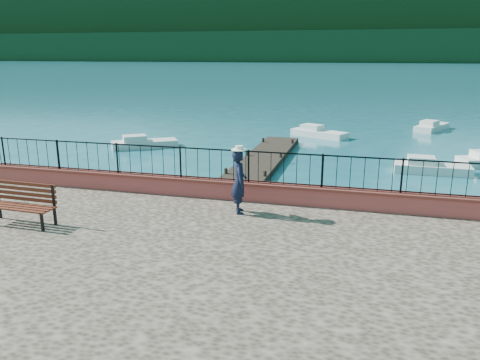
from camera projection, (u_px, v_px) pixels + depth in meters
The scene contains 14 objects.
ground at pixel (223, 294), 11.17m from camera, with size 2000.00×2000.00×0.00m, color #19596B.
parapet at pixel (258, 192), 14.22m from camera, with size 28.00×0.46×0.58m, color #B24042.
railing at pixel (258, 167), 14.02m from camera, with size 27.00×0.05×0.95m, color black.
dock at pixel (255, 168), 22.81m from camera, with size 2.00×16.00×0.30m, color #2D231C.
far_forest at pixel (364, 47), 288.56m from camera, with size 900.00×60.00×18.00m, color black.
foothills at pixel (366, 29), 341.09m from camera, with size 900.00×120.00×44.00m, color black.
park_bench at pixel (21, 212), 12.29m from camera, with size 1.97×0.70×1.08m.
person at pixel (239, 182), 13.04m from camera, with size 0.66×0.43×1.80m, color black.
hat at pixel (239, 148), 12.78m from camera, with size 0.44×0.44×0.12m, color white.
boat_0 at pixel (158, 189), 18.31m from camera, with size 3.27×1.30×0.80m, color silver.
boat_1 at pixel (432, 165), 22.34m from camera, with size 3.48×1.30×0.80m, color silver.
boat_3 at pixel (145, 141), 28.38m from camera, with size 3.88×1.30×0.80m, color silver.
boat_4 at pixel (319, 131), 32.04m from camera, with size 3.91×1.30×0.80m, color silver.
boat_5 at pixel (432, 125), 34.74m from camera, with size 3.81×1.30×0.80m, color silver.
Camera 1 is at (2.96, -9.61, 5.58)m, focal length 35.00 mm.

